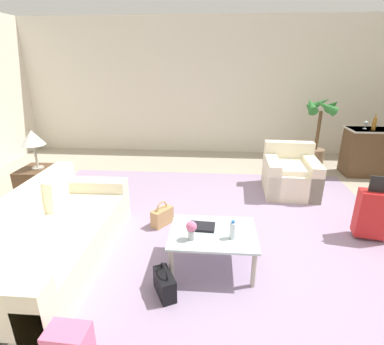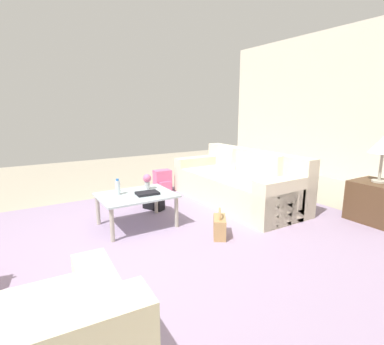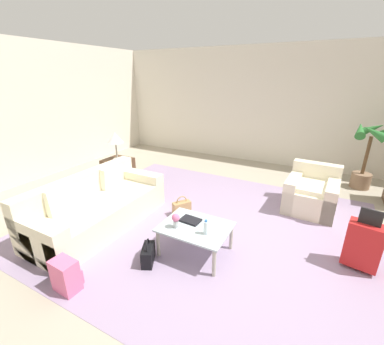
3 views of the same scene
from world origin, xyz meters
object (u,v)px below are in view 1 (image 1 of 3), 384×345
Objects in this scene: table_lamp at (32,139)px; suitcase_red at (374,213)px; water_bottle at (233,230)px; flower_vase at (191,229)px; side_table at (41,184)px; potted_palm at (319,127)px; wine_glass_leftmost at (366,123)px; handbag_tan at (162,216)px; coffee_table at (213,237)px; armchair at (289,175)px; couch at (49,241)px; coffee_table_book at (202,227)px; handbag_black at (165,284)px; wine_bottle_amber at (374,124)px.

table_lamp reaches higher than suitcase_red.
water_bottle is 1.00× the size of flower_vase.
water_bottle is at bearing -28.07° from side_table.
flower_vase is at bearing -159.05° from suitcase_red.
wine_glass_leftmost is at bearing -42.27° from potted_palm.
flower_vase is at bearing -63.80° from handbag_tan.
table_lamp reaches higher than side_table.
flower_vase is 4.56m from potted_palm.
armchair is at bearing 58.96° from coffee_table.
couch reaches higher than handbag_tan.
coffee_table_book is (-0.32, 0.18, -0.08)m from water_bottle.
potted_palm is (2.65, 4.19, 0.69)m from handbag_black.
couch is 11.10× the size of flower_vase.
table_lamp reaches higher than coffee_table.
armchair is 3.18m from handbag_black.
coffee_table is (1.79, 0.10, 0.08)m from couch.
potted_palm is (2.32, 3.62, 0.38)m from coffee_table_book.
coffee_table_book reaches higher than coffee_table.
water_bottle is (1.99, 0.00, 0.23)m from couch.
coffee_table is at bearing -132.59° from wine_glass_leftmost.
wine_bottle_amber is at bearing 26.65° from armchair.
flower_vase is 2.38m from suitcase_red.
wine_bottle_amber reaches higher than handbag_tan.
suitcase_red reaches higher than water_bottle.
side_table is 0.67× the size of suitcase_red.
wine_glass_leftmost is (5.65, 1.61, 0.01)m from table_lamp.
water_bottle is (0.20, -0.10, 0.15)m from coffee_table.
coffee_table_book is 1.79× the size of wine_glass_leftmost.
coffee_table_book is 4.28m from wine_bottle_amber.
armchair is 6.45× the size of wine_glass_leftmost.
coffee_table is at bearing -28.18° from table_lamp.
table_lamp is at bearing 170.54° from suitcase_red.
suitcase_red is (2.22, 0.85, -0.19)m from flower_vase.
potted_palm reaches higher than coffee_table_book.
potted_palm is (2.00, 3.80, 0.30)m from water_bottle.
handbag_tan is (2.10, -0.67, -0.89)m from table_lamp.
coffee_table is 0.63× the size of potted_palm.
water_bottle is 4.30m from potted_palm.
table_lamp is at bearing 151.93° from water_bottle.
potted_palm reaches higher than table_lamp.
flower_vase is 0.33× the size of table_lamp.
flower_vase reaches higher than handbag_black.
wine_bottle_amber is at bearing 45.60° from handbag_black.
armchair is 0.68× the size of potted_palm.
wine_bottle_amber is at bearing 30.64° from handbag_tan.
couch is 5.69m from wine_glass_leftmost.
table_lamp is 0.42× the size of potted_palm.
armchair is 1.75× the size of side_table.
handbag_black is at bearing -124.79° from flower_vase.
flower_vase is at bearing -123.34° from armchair.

